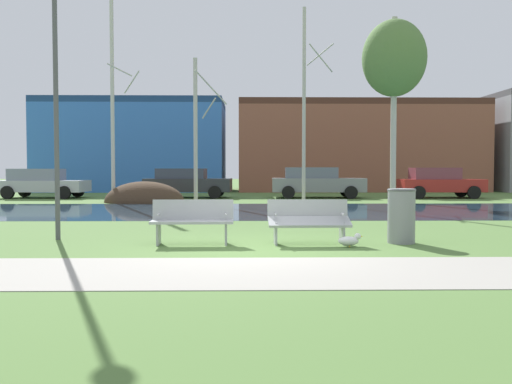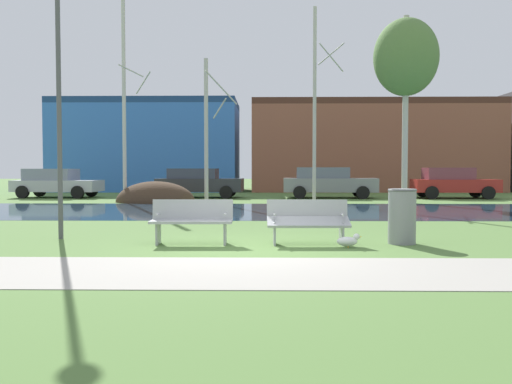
% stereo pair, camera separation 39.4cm
% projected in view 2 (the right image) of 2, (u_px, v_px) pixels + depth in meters
% --- Properties ---
extents(ground_plane, '(120.00, 120.00, 0.00)m').
position_uv_depth(ground_plane, '(257.00, 210.00, 19.82)').
color(ground_plane, '#517538').
extents(paved_path_strip, '(60.00, 2.43, 0.01)m').
position_uv_depth(paved_path_strip, '(244.00, 272.00, 7.85)').
color(paved_path_strip, '#9E998E').
rests_on(paved_path_strip, ground).
extents(river_band, '(80.00, 7.60, 0.01)m').
position_uv_depth(river_band, '(257.00, 211.00, 19.32)').
color(river_band, '#284256').
rests_on(river_band, ground).
extents(soil_mound, '(3.51, 2.69, 1.85)m').
position_uv_depth(soil_mound, '(156.00, 202.00, 24.35)').
color(soil_mound, '#423021').
rests_on(soil_mound, ground).
extents(bench_left, '(1.61, 0.59, 0.87)m').
position_uv_depth(bench_left, '(192.00, 220.00, 10.75)').
color(bench_left, '#9EA0A3').
rests_on(bench_left, ground).
extents(bench_right, '(1.61, 0.59, 0.87)m').
position_uv_depth(bench_right, '(308.00, 220.00, 10.71)').
color(bench_right, '#9EA0A3').
rests_on(bench_right, ground).
extents(trash_bin, '(0.56, 0.56, 1.09)m').
position_uv_depth(trash_bin, '(402.00, 215.00, 10.79)').
color(trash_bin, gray).
rests_on(trash_bin, ground).
extents(seagull, '(0.47, 0.17, 0.27)m').
position_uv_depth(seagull, '(348.00, 241.00, 10.25)').
color(seagull, white).
rests_on(seagull, ground).
extents(streetlamp, '(0.32, 0.32, 6.28)m').
position_uv_depth(streetlamp, '(58.00, 43.00, 11.42)').
color(streetlamp, '#4C4C51').
rests_on(streetlamp, ground).
extents(birch_far_left, '(1.32, 2.11, 9.04)m').
position_uv_depth(birch_far_left, '(125.00, 99.00, 24.22)').
color(birch_far_left, beige).
rests_on(birch_far_left, ground).
extents(birch_left, '(1.51, 2.32, 6.39)m').
position_uv_depth(birch_left, '(207.00, 128.00, 24.43)').
color(birch_left, '#BCB7A8').
rests_on(birch_left, ground).
extents(birch_center_left, '(1.37, 2.52, 8.58)m').
position_uv_depth(birch_center_left, '(315.00, 103.00, 24.12)').
color(birch_center_left, '#BCB7A8').
rests_on(birch_center_left, ground).
extents(birch_center, '(2.80, 2.80, 8.13)m').
position_uv_depth(birch_center, '(406.00, 58.00, 23.81)').
color(birch_center, '#BCB7A8').
rests_on(birch_center, ground).
extents(parked_van_nearest_silver, '(4.36, 2.24, 1.48)m').
position_uv_depth(parked_van_nearest_silver, '(56.00, 182.00, 28.03)').
color(parked_van_nearest_silver, '#B2B5BC').
rests_on(parked_van_nearest_silver, ground).
extents(parked_sedan_second_dark, '(4.42, 2.14, 1.49)m').
position_uv_depth(parked_sedan_second_dark, '(198.00, 182.00, 27.96)').
color(parked_sedan_second_dark, '#282B30').
rests_on(parked_sedan_second_dark, ground).
extents(parked_hatch_third_grey, '(4.74, 2.21, 1.55)m').
position_uv_depth(parked_hatch_third_grey, '(328.00, 182.00, 27.63)').
color(parked_hatch_third_grey, slate).
rests_on(parked_hatch_third_grey, ground).
extents(parked_wagon_fourth_red, '(4.14, 2.21, 1.54)m').
position_uv_depth(parked_wagon_fourth_red, '(453.00, 182.00, 27.39)').
color(parked_wagon_fourth_red, maroon).
rests_on(parked_wagon_fourth_red, ground).
extents(building_blue_store, '(11.96, 6.34, 5.99)m').
position_uv_depth(building_blue_store, '(149.00, 146.00, 37.08)').
color(building_blue_store, '#3870C6').
rests_on(building_blue_store, ground).
extents(building_brick_low, '(15.93, 8.13, 5.90)m').
position_uv_depth(building_brick_low, '(368.00, 147.00, 37.74)').
color(building_brick_low, brown).
rests_on(building_brick_low, ground).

